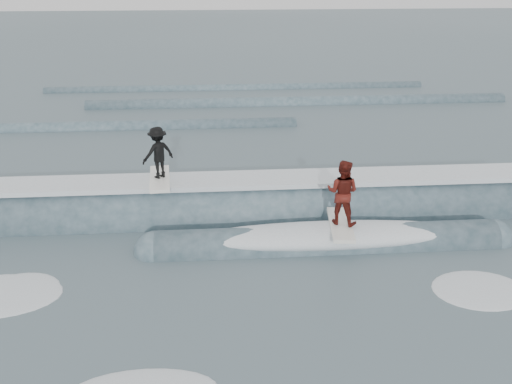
{
  "coord_description": "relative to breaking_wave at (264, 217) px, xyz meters",
  "views": [
    {
      "loc": [
        -1.16,
        -11.13,
        6.98
      ],
      "look_at": [
        0.0,
        3.27,
        1.1
      ],
      "focal_mm": 40.0,
      "sensor_mm": 36.0,
      "label": 1
    }
  ],
  "objects": [
    {
      "name": "surfer_red",
      "position": [
        1.82,
        -1.84,
        1.37
      ],
      "size": [
        1.04,
        2.05,
        1.81
      ],
      "color": "white",
      "rests_on": "ground"
    },
    {
      "name": "ground",
      "position": [
        -0.3,
        -3.9,
        -0.04
      ],
      "size": [
        160.0,
        160.0,
        0.0
      ],
      "primitive_type": "plane",
      "color": "#374A50",
      "rests_on": "ground"
    },
    {
      "name": "breaking_wave",
      "position": [
        0.0,
        0.0,
        0.0
      ],
      "size": [
        21.92,
        3.86,
        2.15
      ],
      "color": "#324A55",
      "rests_on": "ground"
    },
    {
      "name": "far_swells",
      "position": [
        -1.45,
        13.75,
        -0.04
      ],
      "size": [
        33.78,
        8.65,
        0.8
      ],
      "color": "#324A55",
      "rests_on": "ground"
    },
    {
      "name": "surfer_black",
      "position": [
        -2.98,
        0.36,
        1.84
      ],
      "size": [
        1.1,
        2.04,
        1.57
      ],
      "color": "white",
      "rests_on": "ground"
    },
    {
      "name": "whitewater",
      "position": [
        -3.71,
        -4.49,
        -0.04
      ],
      "size": [
        13.82,
        5.42,
        0.1
      ],
      "color": "white",
      "rests_on": "ground"
    }
  ]
}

